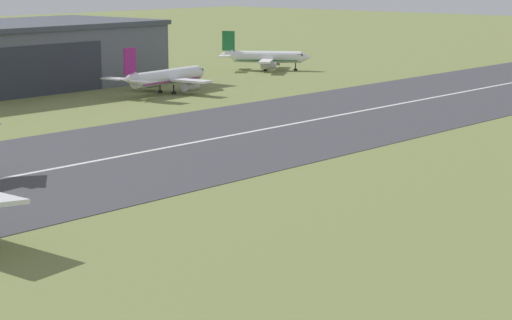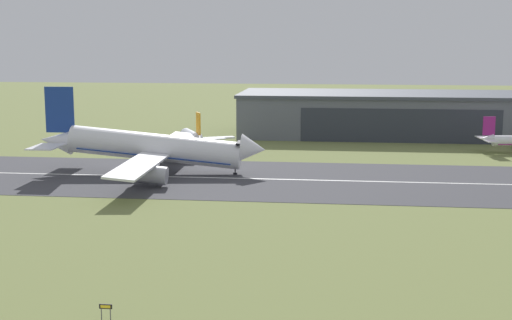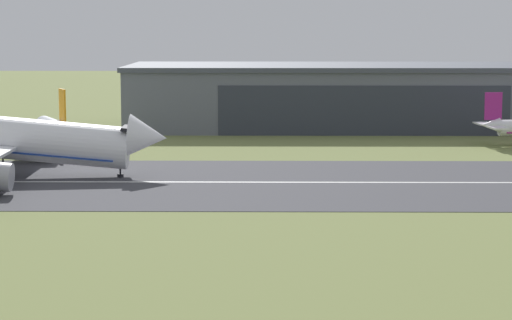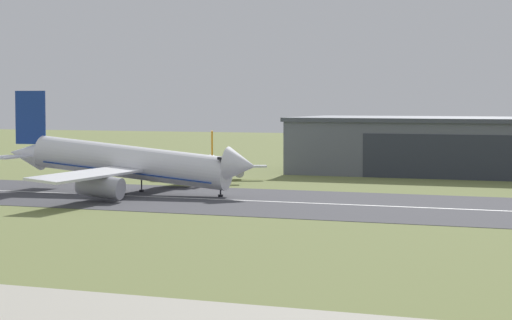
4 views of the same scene
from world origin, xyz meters
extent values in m
plane|color=olive|center=(0.00, 50.06, 0.00)|extent=(713.49, 713.49, 0.00)
cube|color=#3D3D42|center=(0.00, 100.13, 0.03)|extent=(473.49, 40.34, 0.06)
cube|color=silver|center=(0.00, 100.13, 0.07)|extent=(426.14, 0.70, 0.01)
cylinder|color=white|center=(46.93, 140.17, 3.06)|extent=(18.12, 4.75, 2.68)
cone|color=white|center=(57.03, 141.35, 3.06)|extent=(2.71, 2.95, 2.68)
cone|color=white|center=(36.42, 138.94, 3.54)|extent=(3.48, 2.77, 2.42)
cube|color=black|center=(55.71, 141.20, 3.59)|extent=(1.36, 2.39, 0.44)
cube|color=#991E7A|center=(46.93, 140.17, 2.32)|extent=(16.33, 4.41, 0.20)
cube|color=white|center=(47.88, 135.12, 2.59)|extent=(3.69, 7.85, 0.40)
cylinder|color=#A8A8B2|center=(48.37, 135.78, 1.51)|extent=(3.66, 2.06, 1.66)
cube|color=white|center=(46.69, 145.30, 2.59)|extent=(3.69, 7.85, 0.40)
cylinder|color=#A8A8B2|center=(47.32, 144.77, 1.51)|extent=(3.66, 2.06, 1.66)
cube|color=#991E7A|center=(36.90, 138.99, 6.68)|extent=(2.93, 0.62, 4.56)
cube|color=white|center=(36.90, 135.58, 3.46)|extent=(3.02, 4.38, 0.24)
cube|color=white|center=(36.11, 142.32, 3.46)|extent=(3.02, 4.38, 0.24)
cylinder|color=black|center=(54.64, 141.07, 0.86)|extent=(0.24, 0.24, 1.72)
cylinder|color=black|center=(54.64, 141.07, 0.22)|extent=(0.84, 0.84, 0.44)
cylinder|color=black|center=(46.97, 138.55, 0.86)|extent=(0.24, 0.24, 1.72)
cylinder|color=black|center=(46.97, 138.55, 0.22)|extent=(0.84, 0.84, 0.44)
cylinder|color=black|center=(46.60, 141.75, 0.86)|extent=(0.24, 0.24, 1.72)
cylinder|color=black|center=(46.60, 141.75, 0.22)|extent=(0.84, 0.84, 0.44)
cylinder|color=white|center=(90.34, 153.04, 2.98)|extent=(10.67, 13.96, 2.58)
cone|color=white|center=(95.26, 145.83, 2.98)|extent=(3.44, 3.37, 2.58)
cone|color=white|center=(85.20, 160.58, 3.45)|extent=(3.66, 3.87, 2.32)
cube|color=black|center=(94.54, 146.89, 3.50)|extent=(2.43, 2.14, 0.44)
cube|color=#1E7238|center=(90.34, 153.04, 2.28)|extent=(9.71, 12.64, 0.20)
cube|color=white|center=(86.12, 149.79, 2.53)|extent=(8.05, 6.58, 0.40)
cylinder|color=#A8A8B2|center=(86.93, 149.75, 1.48)|extent=(3.21, 3.67, 1.60)
cube|color=white|center=(94.90, 155.79, 2.53)|extent=(8.05, 6.58, 0.40)
cylinder|color=#A8A8B2|center=(94.65, 155.02, 1.48)|extent=(3.21, 3.67, 1.60)
cube|color=#1E7238|center=(85.46, 160.19, 6.47)|extent=(1.81, 2.48, 4.38)
cube|color=white|center=(82.54, 158.68, 3.37)|extent=(4.64, 4.25, 0.24)
cube|color=white|center=(87.93, 162.36, 3.37)|extent=(4.64, 4.25, 0.24)
cylinder|color=black|center=(93.93, 147.78, 0.85)|extent=(0.24, 0.24, 1.69)
cylinder|color=black|center=(93.93, 147.78, 0.22)|extent=(0.84, 0.84, 0.44)
cylinder|color=black|center=(88.95, 152.33, 0.85)|extent=(0.24, 0.24, 1.69)
cylinder|color=black|center=(88.95, 152.33, 0.22)|extent=(0.84, 0.84, 0.44)
cylinder|color=black|center=(91.51, 154.08, 0.85)|extent=(0.24, 0.24, 1.69)
cylinder|color=black|center=(91.51, 154.08, 0.22)|extent=(0.84, 0.84, 0.44)
camera|label=1|loc=(-79.34, 9.81, 22.73)|focal=70.00mm
camera|label=2|loc=(1.23, -37.25, 27.24)|focal=50.00mm
camera|label=3|loc=(-0.53, -25.88, 20.13)|focal=70.00mm
camera|label=4|loc=(45.95, -46.48, 16.15)|focal=70.00mm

